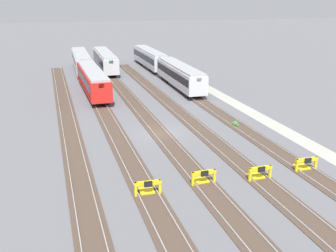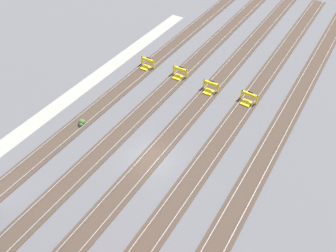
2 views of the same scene
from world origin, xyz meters
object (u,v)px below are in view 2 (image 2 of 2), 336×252
bumper_stop_far_inner_track (248,99)px  bumper_stop_nearest_track (147,64)px  bumper_stop_middle_track (210,88)px  bumper_stop_near_inner_track (179,73)px  weed_clump (82,123)px

bumper_stop_far_inner_track → bumper_stop_nearest_track: bearing=-88.7°
bumper_stop_middle_track → bumper_stop_nearest_track: bearing=-91.0°
bumper_stop_near_inner_track → bumper_stop_nearest_track: bearing=-84.6°
bumper_stop_nearest_track → bumper_stop_near_inner_track: (-0.43, 4.57, 0.00)m
bumper_stop_nearest_track → bumper_stop_far_inner_track: bearing=91.3°
weed_clump → bumper_stop_nearest_track: bearing=-178.6°
bumper_stop_near_inner_track → bumper_stop_far_inner_track: (0.13, 9.11, 0.00)m
bumper_stop_middle_track → bumper_stop_far_inner_track: size_ratio=1.00×
weed_clump → bumper_stop_middle_track: bearing=144.2°
bumper_stop_nearest_track → bumper_stop_near_inner_track: 4.60m
bumper_stop_nearest_track → bumper_stop_far_inner_track: same height
bumper_stop_nearest_track → weed_clump: bearing=1.4°
bumper_stop_nearest_track → bumper_stop_near_inner_track: same height
bumper_stop_nearest_track → weed_clump: (12.42, 0.30, -0.27)m
bumper_stop_far_inner_track → weed_clump: (12.73, -13.38, -0.27)m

